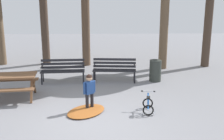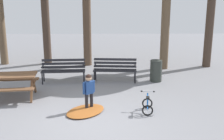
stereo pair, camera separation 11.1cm
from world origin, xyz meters
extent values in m
plane|color=gray|center=(0.00, 0.00, 0.00)|extent=(36.00, 36.00, 0.00)
cube|color=brown|center=(-2.70, 1.75, 0.74)|extent=(1.87, 0.94, 0.05)
cube|color=brown|center=(-2.64, 1.20, 0.45)|extent=(1.82, 0.43, 0.04)
cube|color=brown|center=(-2.76, 2.29, 0.45)|extent=(1.82, 0.43, 0.04)
cube|color=brown|center=(-1.90, 1.58, 0.36)|extent=(0.12, 0.57, 0.76)
cube|color=brown|center=(-1.95, 2.08, 0.36)|extent=(0.12, 0.57, 0.76)
cube|color=brown|center=(-1.92, 1.83, 0.42)|extent=(0.19, 1.10, 0.04)
cube|color=#232328|center=(-1.21, 3.58, 0.44)|extent=(1.60, 0.16, 0.03)
cube|color=#232328|center=(-1.20, 3.46, 0.44)|extent=(1.60, 0.16, 0.03)
cube|color=#232328|center=(-1.19, 3.34, 0.44)|extent=(1.60, 0.16, 0.03)
cube|color=#232328|center=(-1.19, 3.22, 0.44)|extent=(1.60, 0.16, 0.03)
cube|color=#232328|center=(-1.21, 3.62, 0.54)|extent=(1.60, 0.13, 0.09)
cube|color=#232328|center=(-1.21, 3.62, 0.67)|extent=(1.60, 0.13, 0.09)
cube|color=#232328|center=(-1.21, 3.62, 0.81)|extent=(1.60, 0.13, 0.09)
cylinder|color=black|center=(-0.44, 3.28, 0.22)|extent=(0.05, 0.05, 0.44)
cylinder|color=black|center=(-0.46, 3.64, 0.22)|extent=(0.05, 0.05, 0.44)
cube|color=black|center=(-0.45, 3.46, 0.62)|extent=(0.06, 0.40, 0.03)
cylinder|color=black|center=(-1.94, 3.19, 0.22)|extent=(0.05, 0.05, 0.44)
cylinder|color=black|center=(-1.96, 3.55, 0.22)|extent=(0.05, 0.05, 0.44)
cube|color=black|center=(-1.95, 3.37, 0.62)|extent=(0.06, 0.40, 0.03)
cube|color=#232328|center=(0.72, 3.65, 0.44)|extent=(1.60, 0.19, 0.03)
cube|color=#232328|center=(0.71, 3.53, 0.44)|extent=(1.60, 0.19, 0.03)
cube|color=#232328|center=(0.70, 3.41, 0.44)|extent=(1.60, 0.19, 0.03)
cube|color=#232328|center=(0.69, 3.29, 0.44)|extent=(1.60, 0.19, 0.03)
cube|color=#232328|center=(0.72, 3.69, 0.54)|extent=(1.60, 0.17, 0.09)
cube|color=#232328|center=(0.72, 3.69, 0.67)|extent=(1.60, 0.17, 0.09)
cube|color=#232328|center=(0.72, 3.69, 0.81)|extent=(1.60, 0.17, 0.09)
cylinder|color=black|center=(1.44, 3.26, 0.22)|extent=(0.05, 0.05, 0.44)
cylinder|color=black|center=(1.47, 3.62, 0.22)|extent=(0.05, 0.05, 0.44)
cube|color=black|center=(1.45, 3.44, 0.62)|extent=(0.07, 0.40, 0.03)
cylinder|color=black|center=(-0.06, 3.37, 0.22)|extent=(0.05, 0.05, 0.44)
cylinder|color=black|center=(-0.03, 3.73, 0.22)|extent=(0.05, 0.05, 0.44)
cube|color=black|center=(-0.04, 3.55, 0.62)|extent=(0.07, 0.40, 0.03)
cylinder|color=black|center=(-0.03, 0.84, 0.24)|extent=(0.09, 0.09, 0.47)
cube|color=black|center=(-0.03, 0.84, 0.03)|extent=(0.17, 0.18, 0.06)
cylinder|color=black|center=(-0.16, 0.75, 0.24)|extent=(0.09, 0.09, 0.47)
cube|color=black|center=(-0.16, 0.75, 0.03)|extent=(0.17, 0.18, 0.06)
cube|color=navy|center=(-0.10, 0.80, 0.64)|extent=(0.28, 0.26, 0.35)
sphere|color=tan|center=(-0.10, 0.80, 0.92)|extent=(0.17, 0.17, 0.17)
sphere|color=black|center=(-0.10, 0.80, 0.94)|extent=(0.17, 0.17, 0.17)
cylinder|color=navy|center=(0.03, 0.89, 0.65)|extent=(0.07, 0.07, 0.33)
cylinder|color=navy|center=(-0.23, 0.70, 0.65)|extent=(0.07, 0.07, 0.33)
torus|color=black|center=(1.55, 0.84, 0.15)|extent=(0.30, 0.08, 0.30)
cylinder|color=silver|center=(1.55, 0.84, 0.15)|extent=(0.05, 0.05, 0.04)
torus|color=black|center=(1.48, 0.32, 0.15)|extent=(0.30, 0.08, 0.30)
cylinder|color=silver|center=(1.48, 0.32, 0.15)|extent=(0.05, 0.05, 0.04)
torus|color=white|center=(1.37, 0.34, 0.05)|extent=(0.11, 0.04, 0.11)
torus|color=white|center=(1.59, 0.31, 0.05)|extent=(0.11, 0.04, 0.11)
cylinder|color=blue|center=(1.52, 0.66, 0.32)|extent=(0.07, 0.31, 0.32)
cylinder|color=blue|center=(1.50, 0.50, 0.30)|extent=(0.05, 0.08, 0.27)
cylinder|color=blue|center=(1.49, 0.42, 0.16)|extent=(0.05, 0.20, 0.05)
cylinder|color=silver|center=(1.55, 0.82, 0.31)|extent=(0.04, 0.08, 0.32)
cylinder|color=blue|center=(1.52, 0.64, 0.42)|extent=(0.07, 0.32, 0.05)
cube|color=black|center=(1.50, 0.48, 0.45)|extent=(0.11, 0.18, 0.04)
cylinder|color=silver|center=(1.54, 0.80, 0.52)|extent=(0.34, 0.07, 0.02)
cylinder|color=black|center=(1.37, 0.82, 0.52)|extent=(0.05, 0.04, 0.04)
cylinder|color=black|center=(1.71, 0.78, 0.52)|extent=(0.05, 0.04, 0.04)
ellipsoid|color=#9E5623|center=(-0.19, 0.59, 0.04)|extent=(1.40, 1.45, 0.07)
cylinder|color=#2D332D|center=(2.24, 3.51, 0.40)|extent=(0.44, 0.44, 0.81)
cylinder|color=brown|center=(-4.44, 6.48, 1.66)|extent=(0.35, 0.35, 3.31)
cylinder|color=#423328|center=(-2.41, 6.54, 1.95)|extent=(0.36, 0.36, 3.90)
cylinder|color=brown|center=(-0.49, 6.23, 2.20)|extent=(0.37, 0.37, 4.41)
cylinder|color=brown|center=(2.93, 5.49, 2.23)|extent=(0.37, 0.37, 4.46)
cylinder|color=#423328|center=(4.96, 5.82, 2.00)|extent=(0.36, 0.36, 4.00)
camera|label=1|loc=(0.29, -6.61, 3.05)|focal=45.03mm
camera|label=2|loc=(0.40, -6.61, 3.05)|focal=45.03mm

